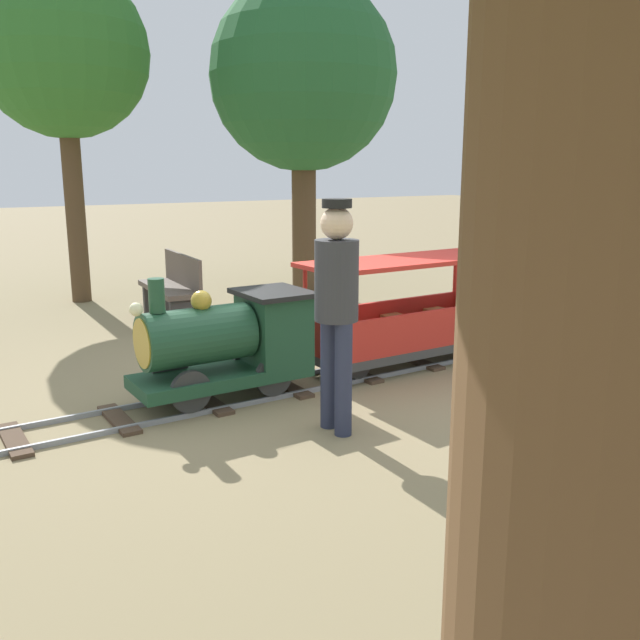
% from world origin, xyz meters
% --- Properties ---
extents(ground_plane, '(60.00, 60.00, 0.00)m').
position_xyz_m(ground_plane, '(0.00, 0.00, 0.00)').
color(ground_plane, '#8C7A56').
extents(track, '(0.66, 5.70, 0.04)m').
position_xyz_m(track, '(0.00, -0.03, 0.02)').
color(track, gray).
rests_on(track, ground_plane).
extents(locomotive, '(0.62, 1.45, 0.99)m').
position_xyz_m(locomotive, '(0.00, 0.84, 0.49)').
color(locomotive, '#1E472D').
rests_on(locomotive, ground_plane).
extents(passenger_car, '(0.72, 2.00, 0.97)m').
position_xyz_m(passenger_car, '(0.00, -0.93, 0.43)').
color(passenger_car, '#3F3F3F').
rests_on(passenger_car, ground_plane).
extents(conductor_person, '(0.30, 0.30, 1.62)m').
position_xyz_m(conductor_person, '(-1.01, 0.51, 0.96)').
color(conductor_person, '#282D47').
rests_on(conductor_person, ground_plane).
extents(park_bench, '(1.33, 0.49, 0.82)m').
position_xyz_m(park_bench, '(2.88, 0.22, 0.42)').
color(park_bench, brown).
rests_on(park_bench, ground_plane).
extents(oak_tree_far, '(2.67, 2.67, 4.43)m').
position_xyz_m(oak_tree_far, '(3.92, -2.25, 3.06)').
color(oak_tree_far, '#4C3823').
rests_on(oak_tree_far, ground_plane).
extents(oak_tree_distant, '(2.21, 2.21, 4.39)m').
position_xyz_m(oak_tree_distant, '(4.88, 0.80, 3.26)').
color(oak_tree_distant, '#4C3823').
rests_on(oak_tree_distant, ground_plane).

